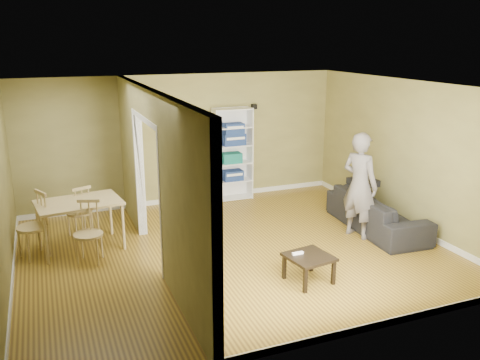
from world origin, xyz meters
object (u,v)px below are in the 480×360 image
Objects in this scene: sofa at (377,207)px; person at (360,176)px; chair_left at (32,225)px; bookshelf at (231,154)px; chair_near at (88,233)px; chair_far at (79,211)px; dining_table at (79,206)px; coffee_table at (309,259)px.

person is (-0.50, -0.14, 0.64)m from sofa.
bookshelf is at bearing 89.16° from chair_left.
bookshelf reaches higher than chair_near.
person reaches higher than chair_far.
chair_far is at bearing 48.70° from person.
person is 5.29m from chair_left.
chair_near reaches higher than sofa.
chair_left is 0.94m from chair_near.
chair_far is at bearing 86.86° from dining_table.
person reaches higher than sofa.
person is 2.22× the size of chair_near.
person reaches higher than bookshelf.
chair_far is at bearing 76.24° from sofa.
sofa is 2.31× the size of chair_near.
bookshelf is at bearing 3.86° from person.
chair_left is at bearing 57.72° from person.
dining_table is (-4.93, 1.03, 0.30)m from sofa.
sofa is 1.73× the size of dining_table.
coffee_table is at bearing -13.90° from chair_near.
chair_left is at bearing 147.07° from coffee_table.
chair_near is at bearing 62.31° from person.
sofa is 3.79× the size of coffee_table.
bookshelf is 2.08× the size of chair_far.
dining_table is 1.24× the size of chair_left.
person is at bearing 53.68° from chair_left.
coffee_table is at bearing 126.32° from sofa.
person reaches higher than chair_left.
sofa is 0.82m from person.
sofa is at bearing 13.55° from chair_near.
bookshelf is 3.38m from chair_far.
chair_left is at bearing 84.23° from sofa.
chair_left is at bearing -156.58° from bookshelf.
dining_table is at bearing 66.41° from chair_far.
coffee_table is 3.29m from chair_near.
person reaches higher than chair_near.
person is at bearing -65.93° from bookshelf.
coffee_table is 3.71m from dining_table.
sofa is 3.22m from bookshelf.
bookshelf reaches higher than chair_far.
bookshelf is at bearing 84.88° from coffee_table.
bookshelf reaches higher than coffee_table.
person is 2.29× the size of chair_far.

